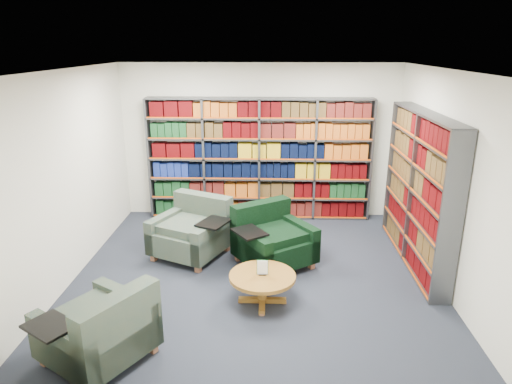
{
  "coord_description": "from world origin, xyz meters",
  "views": [
    {
      "loc": [
        0.22,
        -5.71,
        3.1
      ],
      "look_at": [
        0.0,
        0.6,
        1.05
      ],
      "focal_mm": 32.0,
      "sensor_mm": 36.0,
      "label": 1
    }
  ],
  "objects_px": {
    "chair_green_right": "(271,240)",
    "coffee_table": "(262,281)",
    "chair_teal_left": "(194,232)",
    "chair_teal_front": "(103,333)"
  },
  "relations": [
    {
      "from": "chair_teal_left",
      "to": "chair_teal_front",
      "type": "xyz_separation_m",
      "value": [
        -0.5,
        -2.57,
        -0.02
      ]
    },
    {
      "from": "chair_green_right",
      "to": "chair_teal_front",
      "type": "relative_size",
      "value": 1.03
    },
    {
      "from": "chair_teal_left",
      "to": "chair_green_right",
      "type": "relative_size",
      "value": 0.99
    },
    {
      "from": "chair_teal_front",
      "to": "chair_green_right",
      "type": "bearing_deg",
      "value": 53.94
    },
    {
      "from": "chair_teal_left",
      "to": "chair_green_right",
      "type": "xyz_separation_m",
      "value": [
        1.18,
        -0.26,
        -0.01
      ]
    },
    {
      "from": "chair_green_right",
      "to": "coffee_table",
      "type": "relative_size",
      "value": 1.59
    },
    {
      "from": "chair_teal_left",
      "to": "chair_green_right",
      "type": "height_order",
      "value": "chair_teal_left"
    },
    {
      "from": "chair_green_right",
      "to": "chair_teal_front",
      "type": "distance_m",
      "value": 2.86
    },
    {
      "from": "chair_green_right",
      "to": "chair_teal_front",
      "type": "xyz_separation_m",
      "value": [
        -1.68,
        -2.31,
        -0.01
      ]
    },
    {
      "from": "chair_green_right",
      "to": "coffee_table",
      "type": "bearing_deg",
      "value": -94.95
    }
  ]
}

